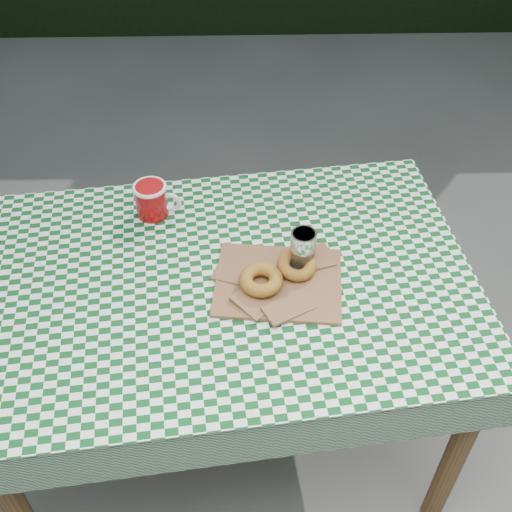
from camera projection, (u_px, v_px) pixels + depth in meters
The scene contains 8 objects.
ground at pixel (205, 402), 2.26m from camera, with size 60.00×60.00×0.00m, color #494945.
table at pixel (230, 366), 1.91m from camera, with size 1.27×0.85×0.75m, color brown.
tablecloth at pixel (226, 280), 1.65m from camera, with size 1.29×0.87×0.01m, color #0B4619.
paper_bag at pixel (278, 281), 1.63m from camera, with size 0.32×0.26×0.02m, color #8D5C3D.
bagel_front at pixel (261, 280), 1.60m from camera, with size 0.11×0.11×0.03m, color #A36721.
bagel_back at pixel (297, 265), 1.64m from camera, with size 0.10×0.10×0.03m, color #9E6F20.
coffee_mug at pixel (151, 200), 1.79m from camera, with size 0.18×0.18×0.10m, color #92090A, non-canonical shape.
drinking_glass at pixel (303, 250), 1.64m from camera, with size 0.07×0.07×0.12m, color white.
Camera 1 is at (0.15, -1.24, 1.96)m, focal length 44.69 mm.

